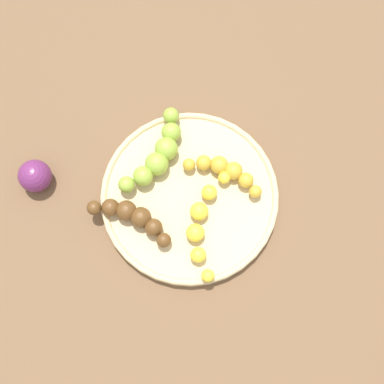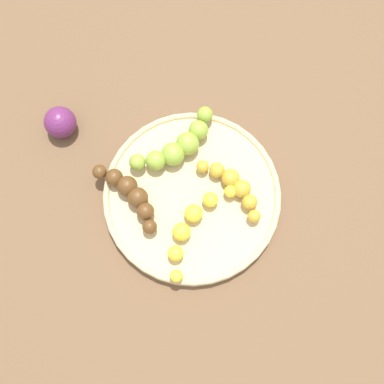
% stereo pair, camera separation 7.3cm
% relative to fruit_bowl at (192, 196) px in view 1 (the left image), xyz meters
% --- Properties ---
extents(ground_plane, '(2.40, 2.40, 0.00)m').
position_rel_fruit_bowl_xyz_m(ground_plane, '(0.00, 0.00, -0.01)').
color(ground_plane, brown).
extents(fruit_bowl, '(0.28, 0.28, 0.02)m').
position_rel_fruit_bowl_xyz_m(fruit_bowl, '(0.00, 0.00, 0.00)').
color(fruit_bowl, '#D1B784').
rests_on(fruit_bowl, ground_plane).
extents(banana_yellow, '(0.17, 0.07, 0.03)m').
position_rel_fruit_bowl_xyz_m(banana_yellow, '(0.05, 0.02, 0.02)').
color(banana_yellow, yellow).
rests_on(banana_yellow, fruit_bowl).
extents(banana_spotted, '(0.07, 0.12, 0.03)m').
position_rel_fruit_bowl_xyz_m(banana_spotted, '(-0.03, 0.06, 0.02)').
color(banana_spotted, gold).
rests_on(banana_spotted, fruit_bowl).
extents(banana_green, '(0.14, 0.10, 0.04)m').
position_rel_fruit_bowl_xyz_m(banana_green, '(-0.06, -0.05, 0.03)').
color(banana_green, '#8CAD38').
rests_on(banana_green, fruit_bowl).
extents(banana_overripe, '(0.08, 0.13, 0.03)m').
position_rel_fruit_bowl_xyz_m(banana_overripe, '(0.04, -0.09, 0.02)').
color(banana_overripe, '#593819').
rests_on(banana_overripe, fruit_bowl).
extents(plum_purple, '(0.05, 0.05, 0.05)m').
position_rel_fruit_bowl_xyz_m(plum_purple, '(-0.03, -0.24, 0.01)').
color(plum_purple, '#662659').
rests_on(plum_purple, ground_plane).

